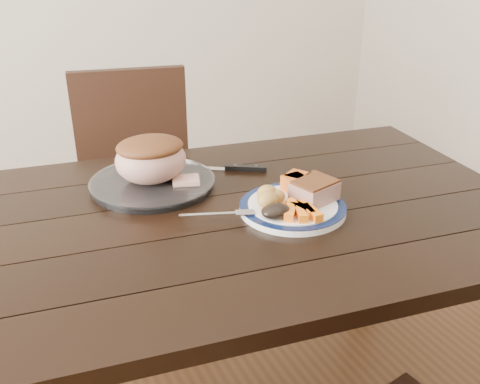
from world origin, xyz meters
name	(u,v)px	position (x,y,z in m)	size (l,w,h in m)	color
dining_table	(208,247)	(0.00, 0.00, 0.66)	(1.70, 1.10, 0.75)	black
chair_far	(138,184)	(0.02, 0.74, 0.52)	(0.49, 0.50, 0.93)	black
dinner_plate	(292,208)	(0.19, -0.08, 0.76)	(0.26, 0.26, 0.02)	white
plate_rim	(293,205)	(0.19, -0.08, 0.77)	(0.26, 0.26, 0.02)	#0B1738
serving_platter	(153,184)	(-0.07, 0.21, 0.76)	(0.32, 0.32, 0.02)	white
pork_slice	(314,191)	(0.25, -0.08, 0.79)	(0.10, 0.08, 0.05)	tan
roasted_potatoes	(269,197)	(0.14, -0.06, 0.79)	(0.08, 0.08, 0.04)	gold
carrot_batons	(301,211)	(0.18, -0.14, 0.78)	(0.09, 0.11, 0.02)	orange
pumpkin_wedges	(295,182)	(0.24, 0.00, 0.79)	(0.08, 0.07, 0.04)	orange
dark_mushroom	(276,211)	(0.12, -0.12, 0.79)	(0.07, 0.05, 0.03)	black
fork	(223,214)	(0.02, -0.05, 0.77)	(0.17, 0.08, 0.00)	silver
roast_joint	(151,160)	(-0.07, 0.21, 0.83)	(0.19, 0.16, 0.12)	tan
cut_slice	(186,181)	(0.00, 0.15, 0.78)	(0.07, 0.06, 0.02)	tan
carving_knife	(232,168)	(0.17, 0.22, 0.76)	(0.28, 0.18, 0.01)	silver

